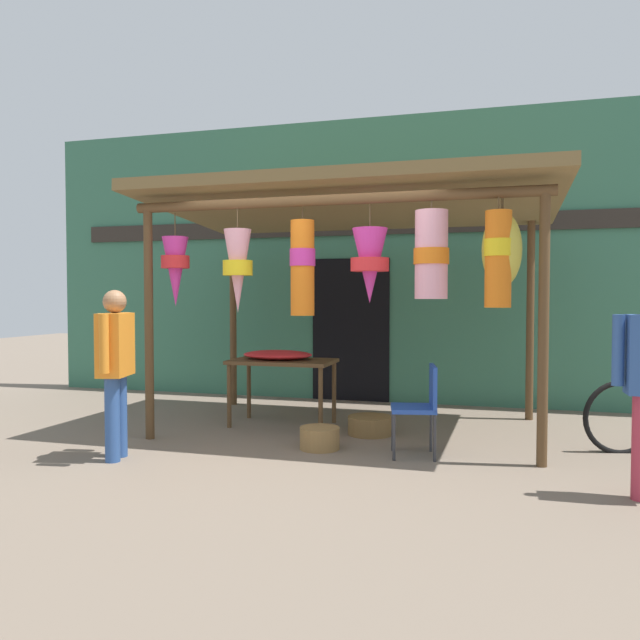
{
  "coord_description": "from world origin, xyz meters",
  "views": [
    {
      "loc": [
        1.71,
        -5.83,
        1.47
      ],
      "look_at": [
        -0.15,
        0.73,
        1.21
      ],
      "focal_mm": 34.74,
      "sensor_mm": 36.0,
      "label": 1
    }
  ],
  "objects_px": {
    "wicker_basket_spare": "(320,438)",
    "customer_foreground": "(115,361)",
    "wicker_basket_by_table": "(370,425)",
    "display_table": "(283,367)",
    "flower_heap_on_table": "(279,355)",
    "folding_chair": "(422,402)"
  },
  "relations": [
    {
      "from": "folding_chair",
      "to": "customer_foreground",
      "type": "bearing_deg",
      "value": -162.05
    },
    {
      "from": "display_table",
      "to": "wicker_basket_spare",
      "type": "xyz_separation_m",
      "value": [
        0.71,
        -0.94,
        -0.56
      ]
    },
    {
      "from": "folding_chair",
      "to": "wicker_basket_spare",
      "type": "bearing_deg",
      "value": 179.74
    },
    {
      "from": "customer_foreground",
      "to": "folding_chair",
      "type": "bearing_deg",
      "value": 17.95
    },
    {
      "from": "wicker_basket_spare",
      "to": "customer_foreground",
      "type": "height_order",
      "value": "customer_foreground"
    },
    {
      "from": "flower_heap_on_table",
      "to": "wicker_basket_by_table",
      "type": "bearing_deg",
      "value": -11.64
    },
    {
      "from": "wicker_basket_by_table",
      "to": "display_table",
      "type": "bearing_deg",
      "value": 169.65
    },
    {
      "from": "display_table",
      "to": "customer_foreground",
      "type": "relative_size",
      "value": 0.76
    },
    {
      "from": "display_table",
      "to": "customer_foreground",
      "type": "distance_m",
      "value": 2.05
    },
    {
      "from": "display_table",
      "to": "wicker_basket_spare",
      "type": "distance_m",
      "value": 1.3
    },
    {
      "from": "wicker_basket_by_table",
      "to": "folding_chair",
      "type": "bearing_deg",
      "value": -50.22
    },
    {
      "from": "display_table",
      "to": "customer_foreground",
      "type": "xyz_separation_m",
      "value": [
        -0.96,
        -1.8,
        0.23
      ]
    },
    {
      "from": "display_table",
      "to": "wicker_basket_by_table",
      "type": "relative_size",
      "value": 2.44
    },
    {
      "from": "flower_heap_on_table",
      "to": "folding_chair",
      "type": "relative_size",
      "value": 0.96
    },
    {
      "from": "flower_heap_on_table",
      "to": "wicker_basket_spare",
      "type": "bearing_deg",
      "value": -51.97
    },
    {
      "from": "display_table",
      "to": "flower_heap_on_table",
      "type": "relative_size",
      "value": 1.44
    },
    {
      "from": "wicker_basket_by_table",
      "to": "customer_foreground",
      "type": "xyz_separation_m",
      "value": [
        -2.01,
        -1.61,
        0.8
      ]
    },
    {
      "from": "display_table",
      "to": "customer_foreground",
      "type": "bearing_deg",
      "value": -117.95
    },
    {
      "from": "display_table",
      "to": "customer_foreground",
      "type": "height_order",
      "value": "customer_foreground"
    },
    {
      "from": "wicker_basket_spare",
      "to": "customer_foreground",
      "type": "distance_m",
      "value": 2.03
    },
    {
      "from": "display_table",
      "to": "wicker_basket_spare",
      "type": "relative_size",
      "value": 3.03
    },
    {
      "from": "display_table",
      "to": "wicker_basket_by_table",
      "type": "distance_m",
      "value": 1.21
    }
  ]
}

